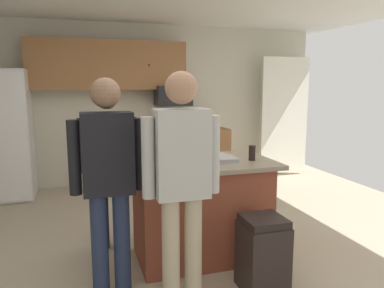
% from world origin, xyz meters
% --- Properties ---
extents(floor, '(7.04, 7.04, 0.00)m').
position_xyz_m(floor, '(0.00, 0.00, 0.00)').
color(floor, '#B7A88E').
rests_on(floor, ground).
extents(back_wall, '(6.40, 0.10, 2.60)m').
position_xyz_m(back_wall, '(0.00, 2.80, 1.30)').
color(back_wall, beige).
rests_on(back_wall, ground).
extents(french_door_window_panel, '(0.90, 0.06, 2.00)m').
position_xyz_m(french_door_window_panel, '(2.60, 2.40, 1.10)').
color(french_door_window_panel, white).
rests_on(french_door_window_panel, ground).
extents(cabinet_run_upper, '(2.40, 0.38, 0.75)m').
position_xyz_m(cabinet_run_upper, '(-0.40, 2.60, 1.93)').
color(cabinet_run_upper, '#936038').
extents(cabinet_run_lower, '(1.80, 0.63, 0.90)m').
position_xyz_m(cabinet_run_lower, '(0.60, 2.48, 0.45)').
color(cabinet_run_lower, '#936038').
rests_on(cabinet_run_lower, ground).
extents(microwave_over_range, '(0.56, 0.40, 0.32)m').
position_xyz_m(microwave_over_range, '(0.60, 2.50, 1.45)').
color(microwave_over_range, black).
extents(kitchen_island, '(1.33, 0.83, 0.94)m').
position_xyz_m(kitchen_island, '(0.19, -0.19, 0.47)').
color(kitchen_island, brown).
rests_on(kitchen_island, ground).
extents(person_guest_right, '(0.57, 0.23, 1.73)m').
position_xyz_m(person_guest_right, '(-0.20, -0.90, 1.00)').
color(person_guest_right, tan).
rests_on(person_guest_right, ground).
extents(person_elder_center, '(0.57, 0.22, 1.69)m').
position_xyz_m(person_elder_center, '(-0.69, -0.58, 0.98)').
color(person_elder_center, '#232D4C').
rests_on(person_elder_center, ground).
extents(person_guest_left, '(0.57, 0.22, 1.61)m').
position_xyz_m(person_guest_left, '(-0.62, 0.28, 0.93)').
color(person_guest_left, '#232D4C').
rests_on(person_guest_left, ground).
extents(glass_short_whisky, '(0.06, 0.06, 0.14)m').
position_xyz_m(glass_short_whisky, '(0.65, -0.29, 1.01)').
color(glass_short_whisky, black).
rests_on(glass_short_whisky, kitchen_island).
extents(glass_stout_tall, '(0.07, 0.07, 0.12)m').
position_xyz_m(glass_stout_tall, '(0.14, 0.05, 1.00)').
color(glass_stout_tall, black).
rests_on(glass_stout_tall, kitchen_island).
extents(tumbler_amber, '(0.06, 0.06, 0.16)m').
position_xyz_m(tumbler_amber, '(-0.27, 0.00, 1.01)').
color(tumbler_amber, black).
rests_on(tumbler_amber, kitchen_island).
extents(serving_tray, '(0.44, 0.30, 0.04)m').
position_xyz_m(serving_tray, '(0.26, -0.23, 0.96)').
color(serving_tray, '#B7B7BC').
rests_on(serving_tray, kitchen_island).
extents(trash_bin, '(0.34, 0.34, 0.61)m').
position_xyz_m(trash_bin, '(0.47, -0.88, 0.30)').
color(trash_bin, black).
rests_on(trash_bin, ground).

